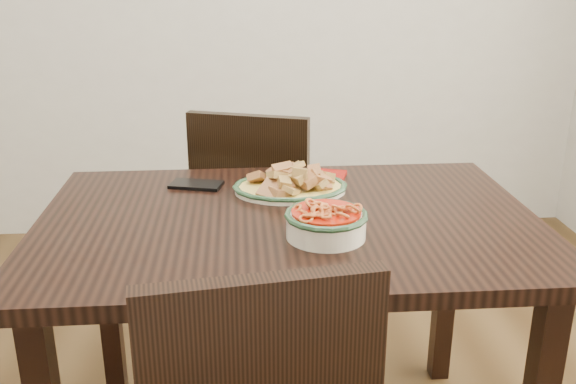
{
  "coord_description": "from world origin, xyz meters",
  "views": [
    {
      "loc": [
        -0.04,
        -1.51,
        1.36
      ],
      "look_at": [
        0.08,
        0.03,
        0.81
      ],
      "focal_mm": 40.0,
      "sensor_mm": 36.0,
      "label": 1
    }
  ],
  "objects": [
    {
      "name": "dining_table",
      "position": [
        0.08,
        0.01,
        0.66
      ],
      "size": [
        1.28,
        0.85,
        0.75
      ],
      "color": "black",
      "rests_on": "ground"
    },
    {
      "name": "chair_far",
      "position": [
        0.02,
        0.68,
        0.5
      ],
      "size": [
        0.53,
        0.53,
        0.89
      ],
      "rotation": [
        0.0,
        0.0,
        2.81
      ],
      "color": "black",
      "rests_on": "ground"
    },
    {
      "name": "fish_plate",
      "position": [
        0.1,
        0.2,
        0.79
      ],
      "size": [
        0.32,
        0.25,
        0.11
      ],
      "color": "#EDE4C8",
      "rests_on": "dining_table"
    },
    {
      "name": "noodle_bowl",
      "position": [
        0.16,
        -0.12,
        0.79
      ],
      "size": [
        0.2,
        0.2,
        0.08
      ],
      "color": "beige",
      "rests_on": "dining_table"
    },
    {
      "name": "smartphone",
      "position": [
        -0.17,
        0.27,
        0.76
      ],
      "size": [
        0.16,
        0.11,
        0.01
      ],
      "primitive_type": "cube",
      "rotation": [
        0.0,
        0.0,
        -0.26
      ],
      "color": "black",
      "rests_on": "dining_table"
    },
    {
      "name": "napkin",
      "position": [
        0.22,
        0.32,
        0.76
      ],
      "size": [
        0.13,
        0.12,
        0.01
      ],
      "primitive_type": "cube",
      "rotation": [
        0.0,
        0.0,
        -0.32
      ],
      "color": "maroon",
      "rests_on": "dining_table"
    }
  ]
}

